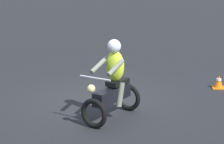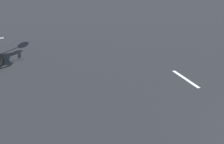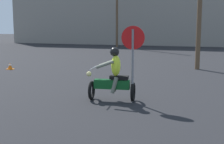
% 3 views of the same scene
% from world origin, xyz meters
% --- Properties ---
extents(lane_stripe_e, '(1.61, 0.16, 0.01)m').
position_xyz_m(lane_stripe_e, '(5.20, 1.36, 0.00)').
color(lane_stripe_e, silver).
rests_on(lane_stripe_e, ground).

